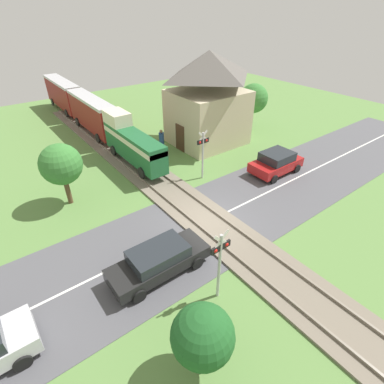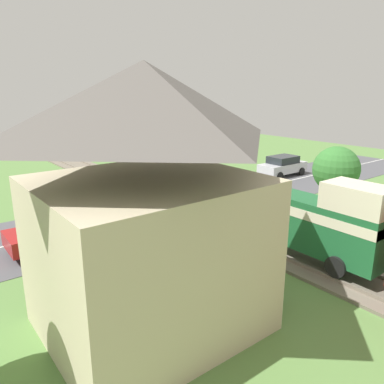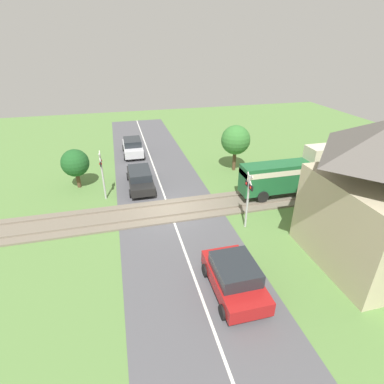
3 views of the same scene
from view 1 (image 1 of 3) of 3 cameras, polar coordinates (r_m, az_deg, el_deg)
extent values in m
plane|color=#5B8442|center=(16.39, 3.04, -5.70)|extent=(60.00, 60.00, 0.00)
cube|color=#515156|center=(16.39, 3.04, -5.67)|extent=(48.00, 6.40, 0.02)
cube|color=silver|center=(16.38, 3.04, -5.64)|extent=(48.00, 0.12, 0.00)
cube|color=#756B5B|center=(16.36, 3.05, -5.54)|extent=(2.80, 48.00, 0.12)
cube|color=slate|center=(15.92, 1.06, -6.18)|extent=(0.10, 48.00, 0.12)
cube|color=slate|center=(16.67, 4.97, -4.27)|extent=(0.10, 48.00, 0.12)
cube|color=#1E6033|center=(21.52, -10.98, 8.61)|extent=(1.35, 6.73, 1.90)
cube|color=beige|center=(21.31, -11.13, 9.88)|extent=(1.37, 6.73, 0.36)
cube|color=beige|center=(22.97, -14.09, 13.57)|extent=(1.35, 2.15, 0.90)
cylinder|color=black|center=(19.92, -9.63, 3.61)|extent=(0.14, 0.76, 0.76)
cylinder|color=black|center=(20.52, -6.12, 4.82)|extent=(0.14, 0.76, 0.76)
cylinder|color=black|center=(23.46, -14.77, 7.65)|extent=(0.14, 0.76, 0.76)
cylinder|color=black|center=(23.97, -11.64, 8.62)|extent=(0.14, 0.76, 0.76)
cube|color=maroon|center=(28.01, -18.45, 13.84)|extent=(1.35, 7.55, 2.40)
cube|color=#BCBCC1|center=(27.64, -18.94, 16.41)|extent=(1.41, 7.55, 0.24)
cylinder|color=black|center=(26.03, -17.51, 9.75)|extent=(0.14, 0.76, 0.76)
cylinder|color=black|center=(26.49, -14.62, 10.62)|extent=(0.14, 0.76, 0.76)
cylinder|color=black|center=(30.38, -21.01, 12.36)|extent=(0.14, 0.76, 0.76)
cylinder|color=black|center=(30.77, -18.46, 13.10)|extent=(0.14, 0.76, 0.76)
cube|color=maroon|center=(35.36, -23.31, 16.67)|extent=(1.35, 7.55, 2.40)
cube|color=#BCBCC1|center=(35.07, -23.79, 18.71)|extent=(1.41, 7.55, 0.24)
cylinder|color=black|center=(33.25, -22.80, 13.66)|extent=(0.14, 0.76, 0.76)
cylinder|color=black|center=(33.61, -20.44, 14.34)|extent=(0.14, 0.76, 0.76)
cylinder|color=black|center=(37.78, -25.06, 15.27)|extent=(0.14, 0.76, 0.76)
cylinder|color=black|center=(38.10, -22.95, 15.87)|extent=(0.14, 0.76, 0.76)
cube|color=black|center=(13.43, -6.28, -13.20)|extent=(4.48, 1.64, 0.57)
cube|color=#23282D|center=(13.05, -6.42, -11.55)|extent=(2.47, 1.51, 0.51)
cylinder|color=black|center=(14.67, -3.02, -9.70)|extent=(0.60, 0.18, 0.60)
cylinder|color=black|center=(13.72, 0.97, -13.41)|extent=(0.60, 0.18, 0.60)
cylinder|color=black|center=(13.76, -13.39, -14.43)|extent=(0.60, 0.18, 0.60)
cylinder|color=black|center=(12.74, -10.02, -18.95)|extent=(0.60, 0.18, 0.60)
cube|color=#A81919|center=(21.47, 15.66, 5.06)|extent=(3.73, 1.84, 0.64)
cube|color=#23282D|center=(21.20, 15.91, 6.52)|extent=(2.05, 1.69, 0.59)
cylinder|color=black|center=(20.27, 15.35, 2.35)|extent=(0.60, 0.18, 0.60)
cylinder|color=black|center=(21.26, 11.58, 4.39)|extent=(0.60, 0.18, 0.60)
cylinder|color=black|center=(22.06, 19.36, 4.22)|extent=(0.60, 0.18, 0.60)
cylinder|color=black|center=(22.97, 15.71, 6.05)|extent=(0.60, 0.18, 0.60)
cylinder|color=black|center=(13.50, -31.01, -20.95)|extent=(0.60, 0.18, 0.60)
cylinder|color=black|center=(12.45, -29.54, -26.43)|extent=(0.60, 0.18, 0.60)
cylinder|color=#B7B7B7|center=(11.79, 5.21, -14.10)|extent=(0.12, 0.12, 3.24)
cube|color=black|center=(11.06, 5.48, -10.43)|extent=(0.90, 0.08, 0.28)
sphere|color=red|center=(10.92, 4.41, -11.03)|extent=(0.18, 0.18, 0.18)
sphere|color=red|center=(11.20, 6.53, -9.83)|extent=(0.18, 0.18, 0.18)
cube|color=silver|center=(10.83, 5.58, -9.14)|extent=(0.72, 0.04, 0.72)
cube|color=silver|center=(10.83, 5.58, -9.14)|extent=(0.72, 0.04, 0.72)
cylinder|color=#B7B7B7|center=(19.58, 2.04, 6.85)|extent=(0.12, 0.12, 3.24)
cube|color=black|center=(19.15, 2.10, 9.64)|extent=(0.90, 0.08, 0.28)
sphere|color=red|center=(19.30, 2.74, 9.83)|extent=(0.18, 0.18, 0.18)
sphere|color=red|center=(18.99, 1.46, 9.45)|extent=(0.18, 0.18, 0.18)
cube|color=silver|center=(19.02, 2.12, 10.57)|extent=(0.72, 0.04, 0.72)
cube|color=silver|center=(19.02, 2.12, 10.57)|extent=(0.72, 0.04, 0.72)
cube|color=#C6B793|center=(25.00, 2.98, 14.01)|extent=(5.48, 4.84, 4.27)
pyramid|color=#5B5651|center=(24.00, 3.27, 23.17)|extent=(5.91, 5.22, 1.91)
cube|color=#472D1E|center=(23.81, -2.30, 10.25)|extent=(0.06, 1.10, 2.10)
cylinder|color=#2D4C8E|center=(24.23, -5.80, 9.61)|extent=(0.41, 0.41, 1.39)
sphere|color=#936B4C|center=(23.92, -5.91, 11.42)|extent=(0.25, 0.25, 0.25)
cylinder|color=brown|center=(28.88, 11.19, 13.38)|extent=(0.28, 0.28, 1.69)
sphere|color=#387A33|center=(28.31, 11.62, 17.05)|extent=(2.55, 2.55, 2.55)
cylinder|color=brown|center=(18.86, -22.53, 0.12)|extent=(0.28, 0.28, 1.57)
sphere|color=#387A33|center=(18.04, -23.71, 4.86)|extent=(2.32, 2.32, 2.32)
cylinder|color=brown|center=(10.95, 1.87, -29.40)|extent=(0.28, 0.28, 1.06)
sphere|color=#1E5623|center=(9.76, 2.03, -25.69)|extent=(1.94, 1.94, 1.94)
camera|label=2|loc=(33.13, 0.43, 26.46)|focal=35.00mm
camera|label=3|loc=(25.47, 41.38, 24.82)|focal=28.00mm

